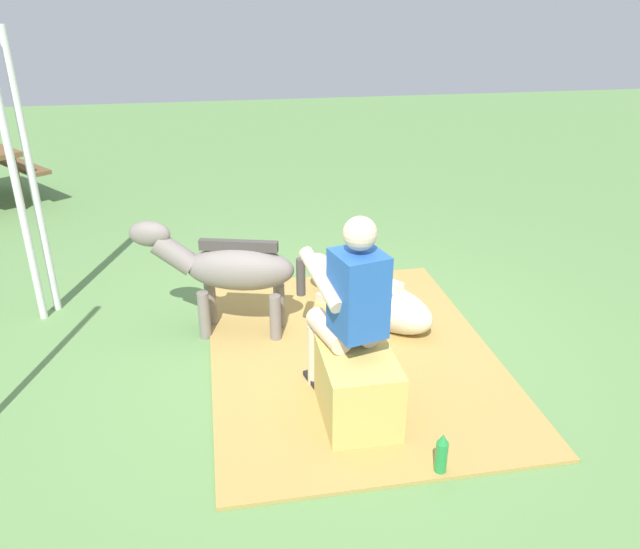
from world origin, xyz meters
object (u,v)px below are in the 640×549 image
Objects in this scene: person_seated at (349,304)px; soda_bottle at (441,455)px; pony_standing at (228,269)px; hay_bale at (357,388)px; pony_lying at (376,301)px; tent_pole_mid at (16,186)px; tent_pole_right at (32,180)px.

person_seated is 1.03m from soda_bottle.
hay_bale is at bearing -149.75° from pony_standing.
pony_standing is at bearing 88.29° from pony_lying.
hay_bale is 1.29m from pony_lying.
hay_bale is 3.03m from tent_pole_mid.
hay_bale is 3.05m from tent_pole_right.
hay_bale is 1.48m from pony_standing.
person_seated is 1.02× the size of pony_standing.
pony_lying is 0.54× the size of tent_pole_right.
hay_bale is 0.28× the size of tent_pole_mid.
soda_bottle is 0.12× the size of tent_pole_right.
tent_pole_mid is at bearing 52.03° from hay_bale.
hay_bale is 0.47× the size of person_seated.
pony_standing reaches higher than soda_bottle.
pony_standing is 1.74m from tent_pole_mid.
tent_pole_mid reaches higher than person_seated.
hay_bale is at bearing 31.44° from soda_bottle.
soda_bottle is 0.12× the size of tent_pole_mid.
soda_bottle is at bearing -131.81° from tent_pole_mid.
soda_bottle is (-1.82, -1.08, -0.43)m from pony_standing.
tent_pole_mid reaches higher than hay_bale.
hay_bale is 0.54m from person_seated.
tent_pole_right reaches higher than pony_lying.
hay_bale reaches higher than soda_bottle.
soda_bottle is 3.66m from tent_pole_mid.
person_seated is at bearing -129.10° from tent_pole_right.
pony_standing is at bearing -108.82° from tent_pole_mid.
soda_bottle is at bearing 176.89° from pony_lying.
pony_standing is 1.23m from pony_lying.
person_seated is 0.59× the size of tent_pole_mid.
pony_standing is 0.58× the size of tent_pole_mid.
tent_pole_mid is at bearing 71.18° from pony_standing.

